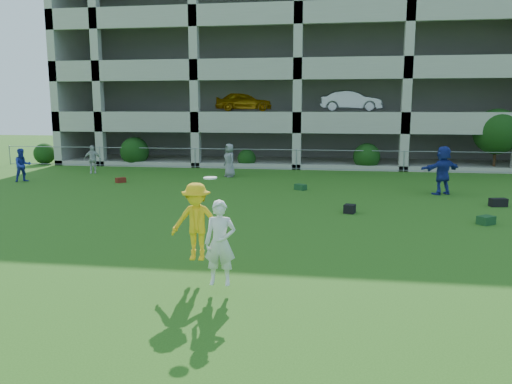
% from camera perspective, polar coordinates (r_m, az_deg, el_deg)
% --- Properties ---
extents(ground, '(100.00, 100.00, 0.00)m').
position_cam_1_polar(ground, '(10.42, -2.85, -10.38)').
color(ground, '#235114').
rests_on(ground, ground).
extents(bystander_a, '(0.98, 0.99, 1.61)m').
position_cam_1_polar(bystander_a, '(26.61, -25.13, 2.79)').
color(bystander_a, navy).
rests_on(bystander_a, ground).
extents(bystander_b, '(0.97, 0.68, 1.52)m').
position_cam_1_polar(bystander_b, '(28.67, -18.21, 3.57)').
color(bystander_b, silver).
rests_on(bystander_b, ground).
extents(bystander_c, '(0.95, 1.00, 1.72)m').
position_cam_1_polar(bystander_c, '(25.82, -3.05, 3.64)').
color(bystander_c, gray).
rests_on(bystander_c, ground).
extents(bystander_d, '(1.91, 1.44, 2.01)m').
position_cam_1_polar(bystander_d, '(21.94, 20.56, 2.35)').
color(bystander_d, navy).
rests_on(bystander_d, ground).
extents(bag_green_c, '(0.61, 0.58, 0.26)m').
position_cam_1_polar(bag_green_c, '(16.95, 24.80, -2.94)').
color(bag_green_c, '#133613').
rests_on(bag_green_c, ground).
extents(crate_d, '(0.44, 0.44, 0.30)m').
position_cam_1_polar(crate_d, '(17.29, 10.65, -1.90)').
color(crate_d, black).
rests_on(crate_d, ground).
extents(bag_black_e, '(0.65, 0.43, 0.30)m').
position_cam_1_polar(bag_black_e, '(20.16, 25.95, -1.08)').
color(bag_black_e, black).
rests_on(bag_black_e, ground).
extents(bag_red_f, '(0.51, 0.52, 0.24)m').
position_cam_1_polar(bag_red_f, '(24.74, -15.21, 1.32)').
color(bag_red_f, '#53150E').
rests_on(bag_red_f, ground).
extents(bag_green_g, '(0.58, 0.54, 0.25)m').
position_cam_1_polar(bag_green_g, '(21.85, 5.10, 0.57)').
color(bag_green_g, '#163D1B').
rests_on(bag_green_g, ground).
extents(frisbee_contest, '(1.52, 1.29, 2.03)m').
position_cam_1_polar(frisbee_contest, '(10.17, -6.12, -4.01)').
color(frisbee_contest, yellow).
rests_on(frisbee_contest, ground).
extents(parking_garage, '(30.00, 14.00, 12.00)m').
position_cam_1_polar(parking_garage, '(37.42, 5.69, 13.38)').
color(parking_garage, '#9E998C').
rests_on(parking_garage, ground).
extents(fence, '(36.06, 0.06, 1.20)m').
position_cam_1_polar(fence, '(28.81, 4.62, 3.75)').
color(fence, gray).
rests_on(fence, ground).
extents(shrub_row, '(34.38, 2.52, 3.50)m').
position_cam_1_polar(shrub_row, '(29.48, 13.72, 5.40)').
color(shrub_row, '#163D11').
rests_on(shrub_row, ground).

